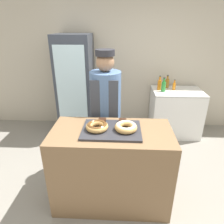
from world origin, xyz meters
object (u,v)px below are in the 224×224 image
object	(u,v)px
serving_tray	(112,130)
donut_chocolate_glaze	(97,126)
baker_person	(106,112)
bottle_orange	(174,86)
brownie_back_right	(123,121)
chest_freezer	(175,112)
bottle_orange_b	(159,84)
bottle_green	(164,86)
bottle_amber	(167,83)
donut_light_glaze	(126,127)
beverage_fridge	(76,87)
brownie_back_left	(102,120)

from	to	relation	value
serving_tray	donut_chocolate_glaze	xyz separation A→B (m)	(-0.15, -0.01, 0.05)
baker_person	bottle_orange	world-z (taller)	baker_person
brownie_back_right	baker_person	size ratio (longest dim) A/B	0.05
serving_tray	bottle_orange	distance (m)	2.08
serving_tray	chest_freezer	bearing A→B (deg)	56.49
bottle_orange_b	donut_chocolate_glaze	bearing A→B (deg)	-118.17
brownie_back_right	bottle_green	bearing A→B (deg)	63.64
serving_tray	bottle_amber	world-z (taller)	bottle_amber
bottle_green	bottle_orange	world-z (taller)	bottle_green
donut_light_glaze	beverage_fridge	world-z (taller)	beverage_fridge
serving_tray	beverage_fridge	size ratio (longest dim) A/B	0.34
baker_person	bottle_amber	bearing A→B (deg)	50.56
donut_chocolate_glaze	chest_freezer	world-z (taller)	donut_chocolate_glaze
donut_light_glaze	donut_chocolate_glaze	bearing A→B (deg)	180.00
bottle_amber	serving_tray	bearing A→B (deg)	-116.94
donut_light_glaze	bottle_amber	xyz separation A→B (m)	(0.82, 1.93, -0.05)
donut_chocolate_glaze	brownie_back_right	distance (m)	0.33
bottle_orange	chest_freezer	bearing A→B (deg)	-36.49
bottle_orange	bottle_orange_b	bearing A→B (deg)	-177.73
beverage_fridge	brownie_back_left	bearing A→B (deg)	-67.27
bottle_orange_b	chest_freezer	bearing A→B (deg)	-6.46
serving_tray	bottle_green	size ratio (longest dim) A/B	2.43
chest_freezer	bottle_orange	bearing A→B (deg)	143.51
serving_tray	bottle_green	bearing A→B (deg)	62.75
donut_light_glaze	brownie_back_right	world-z (taller)	donut_light_glaze
baker_person	chest_freezer	size ratio (longest dim) A/B	1.90
donut_light_glaze	chest_freezer	size ratio (longest dim) A/B	0.26
serving_tray	baker_person	distance (m)	0.61
donut_chocolate_glaze	donut_light_glaze	size ratio (longest dim) A/B	1.00
brownie_back_left	baker_person	world-z (taller)	baker_person
brownie_back_right	bottle_amber	distance (m)	1.94
donut_light_glaze	beverage_fridge	xyz separation A→B (m)	(-0.92, 1.74, -0.09)
brownie_back_right	chest_freezer	size ratio (longest dim) A/B	0.09
brownie_back_right	bottle_amber	bearing A→B (deg)	63.86
serving_tray	donut_light_glaze	world-z (taller)	donut_light_glaze
serving_tray	beverage_fridge	bearing A→B (deg)	114.01
brownie_back_left	brownie_back_right	world-z (taller)	same
serving_tray	baker_person	world-z (taller)	baker_person
donut_light_glaze	bottle_green	distance (m)	1.83
baker_person	bottle_amber	size ratio (longest dim) A/B	7.15
donut_chocolate_glaze	bottle_orange	size ratio (longest dim) A/B	1.24
chest_freezer	bottle_green	bearing A→B (deg)	-167.86
baker_person	bottle_orange	distance (m)	1.68
chest_freezer	donut_light_glaze	bearing A→B (deg)	-119.60
beverage_fridge	donut_chocolate_glaze	bearing A→B (deg)	-70.55
brownie_back_left	bottle_orange	distance (m)	2.01
bottle_orange	serving_tray	bearing A→B (deg)	-121.19
donut_light_glaze	bottle_orange	distance (m)	2.02
donut_chocolate_glaze	donut_light_glaze	distance (m)	0.31
bottle_orange	bottle_orange_b	xyz separation A→B (m)	(-0.28, -0.01, 0.03)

